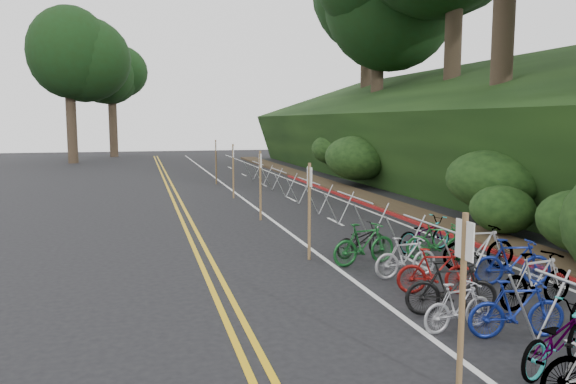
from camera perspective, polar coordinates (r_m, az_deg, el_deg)
name	(u,v)px	position (r m, az deg, el deg)	size (l,w,h in m)	color
ground	(361,331)	(9.89, 7.45, -13.87)	(120.00, 120.00, 0.00)	black
road_markings	(267,224)	(19.41, -2.15, -3.30)	(7.47, 80.00, 0.01)	gold
red_curb	(380,209)	(22.78, 9.31, -1.71)	(0.25, 28.00, 0.10)	maroon
embankment	(450,139)	(32.14, 16.15, 5.19)	(14.30, 48.14, 9.11)	black
bike_racks_rest	(308,188)	(22.66, 2.07, 0.39)	(1.14, 23.00, 1.17)	#A0A2A7
signpost_near	(463,292)	(7.62, 17.31, -9.67)	(0.08, 0.40, 2.41)	brown
signposts_rest	(245,173)	(23.00, -4.38, 1.92)	(0.08, 18.40, 2.50)	brown
bike_front	(458,306)	(10.12, 16.91, -11.06)	(1.43, 0.40, 0.86)	#9E9EA3
bike_valet	(489,276)	(11.92, 19.78, -8.05)	(3.30, 9.98, 1.10)	slate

